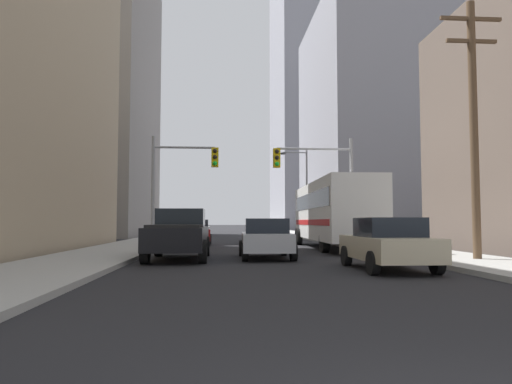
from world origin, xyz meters
TOP-DOWN VIEW (x-y plane):
  - sidewalk_left at (-6.58, 50.00)m, footprint 3.55×160.00m
  - sidewalk_right at (6.58, 50.00)m, footprint 3.55×160.00m
  - city_bus at (4.08, 22.30)m, footprint 2.85×11.57m
  - pickup_truck_black at (-3.32, 15.78)m, footprint 2.20×5.42m
  - sedan_beige at (3.09, 11.32)m, footprint 1.95×4.20m
  - sedan_silver at (-0.04, 15.93)m, footprint 1.95×4.25m
  - sedan_red at (-3.33, 26.31)m, footprint 1.97×4.27m
  - traffic_signal_near_left at (-3.89, 23.43)m, footprint 3.58×0.44m
  - traffic_signal_near_right at (3.50, 23.43)m, footprint 4.43×0.44m
  - utility_pole_right at (6.93, 13.39)m, footprint 2.20×0.28m
  - street_lamp_right at (5.12, 37.78)m, footprint 2.40×0.32m
  - building_left_mid_office at (-19.30, 46.58)m, footprint 20.12×19.33m
  - building_right_mid_block at (19.42, 50.80)m, footprint 21.24×21.53m
  - building_right_far_highrise at (17.83, 91.18)m, footprint 17.46×25.29m

SIDE VIEW (x-z plane):
  - sidewalk_left at x=-6.58m, z-range 0.00..0.15m
  - sidewalk_right at x=6.58m, z-range 0.00..0.15m
  - sedan_beige at x=3.09m, z-range 0.01..1.53m
  - sedan_silver at x=-0.04m, z-range 0.01..1.53m
  - sedan_red at x=-3.33m, z-range 0.01..1.53m
  - pickup_truck_black at x=-3.32m, z-range -0.02..1.88m
  - city_bus at x=4.08m, z-range 0.23..3.63m
  - traffic_signal_near_left at x=-3.89m, z-range 1.03..7.03m
  - traffic_signal_near_right at x=3.50m, z-range 1.07..7.07m
  - street_lamp_right at x=5.12m, z-range 0.79..8.29m
  - utility_pole_right at x=6.93m, z-range 0.27..9.37m
  - building_right_mid_block at x=19.42m, z-range 0.00..25.26m
  - building_left_mid_office at x=-19.30m, z-range 0.00..28.78m
  - building_right_far_highrise at x=17.83m, z-range 0.00..74.41m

